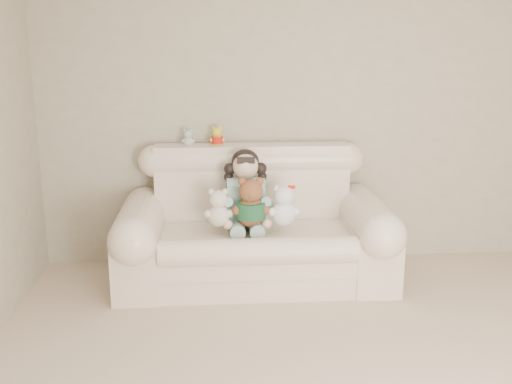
% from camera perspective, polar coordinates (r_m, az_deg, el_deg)
% --- Properties ---
extents(wall_back, '(4.50, 0.00, 4.50)m').
position_cam_1_polar(wall_back, '(5.05, 5.53, 7.89)').
color(wall_back, '#B3A78E').
rests_on(wall_back, ground).
extents(sofa, '(2.10, 0.95, 1.03)m').
position_cam_1_polar(sofa, '(4.66, -0.09, -2.49)').
color(sofa, beige).
rests_on(sofa, floor).
extents(seated_child, '(0.39, 0.47, 0.62)m').
position_cam_1_polar(seated_child, '(4.67, -0.99, 0.32)').
color(seated_child, '#317763').
rests_on(seated_child, sofa).
extents(brown_teddy, '(0.33, 0.29, 0.44)m').
position_cam_1_polar(brown_teddy, '(4.47, -0.49, -0.52)').
color(brown_teddy, brown).
rests_on(brown_teddy, sofa).
extents(white_cat, '(0.27, 0.23, 0.37)m').
position_cam_1_polar(white_cat, '(4.50, 2.62, -0.86)').
color(white_cat, white).
rests_on(white_cat, sofa).
extents(cream_teddy, '(0.27, 0.24, 0.34)m').
position_cam_1_polar(cream_teddy, '(4.48, -3.56, -1.15)').
color(cream_teddy, silver).
rests_on(cream_teddy, sofa).
extents(yellow_mini_bear, '(0.13, 0.11, 0.19)m').
position_cam_1_polar(yellow_mini_bear, '(4.88, -3.68, 5.38)').
color(yellow_mini_bear, yellow).
rests_on(yellow_mini_bear, sofa).
extents(grey_mini_plush, '(0.11, 0.08, 0.17)m').
position_cam_1_polar(grey_mini_plush, '(4.89, -6.40, 5.21)').
color(grey_mini_plush, '#AFAFB6').
rests_on(grey_mini_plush, sofa).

